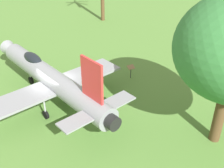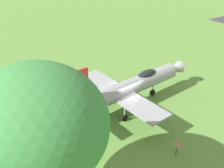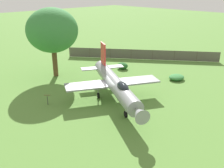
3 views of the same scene
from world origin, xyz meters
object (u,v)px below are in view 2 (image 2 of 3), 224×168
Objects in this scene: shade_tree at (37,125)px; shrub_near_fence at (38,80)px; info_plaque at (177,146)px; display_jet at (128,88)px.

shade_tree is 4.13× the size of shrub_near_fence.
shade_tree reaches higher than info_plaque.
display_jet is at bearing 86.11° from shrub_near_fence.
display_jet is 11.97m from shade_tree.
shade_tree reaches higher than display_jet.
shade_tree is 7.65× the size of info_plaque.
info_plaque is at bearing 141.85° from shade_tree.
info_plaque is at bearing -101.47° from display_jet.
shade_tree is at bearing -152.63° from display_jet.
shade_tree reaches higher than shrub_near_fence.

